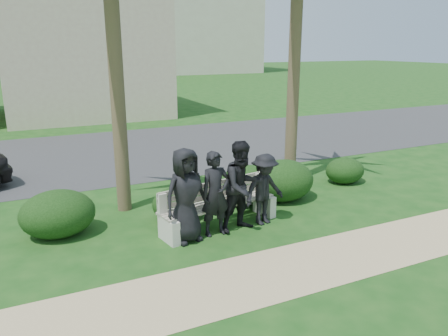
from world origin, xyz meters
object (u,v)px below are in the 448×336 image
at_px(man_a, 186,195).
at_px(man_d, 264,189).
at_px(man_c, 242,186).
at_px(man_b, 216,194).
at_px(park_bench, 219,208).

relative_size(man_a, man_d, 1.21).
distance_m(man_c, man_d, 0.60).
distance_m(man_b, man_c, 0.59).
distance_m(park_bench, man_c, 0.73).
height_order(man_a, man_c, man_c).
bearing_deg(park_bench, man_d, -26.42).
xyz_separation_m(man_a, man_c, (1.22, -0.01, 0.01)).
xyz_separation_m(man_b, man_d, (1.15, 0.06, -0.09)).
relative_size(park_bench, man_a, 1.46).
height_order(park_bench, man_a, man_a).
relative_size(man_a, man_c, 0.99).
bearing_deg(man_b, man_a, 177.93).
bearing_deg(man_d, park_bench, 152.17).
height_order(man_b, man_d, man_b).
height_order(man_a, man_b, man_a).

